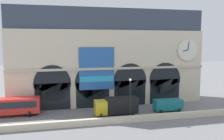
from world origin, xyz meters
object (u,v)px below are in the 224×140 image
object	(u,v)px
box_truck_center	(117,106)
street_lamp_quayside	(130,94)
van_mideast	(168,105)
bus_west	(6,106)

from	to	relation	value
box_truck_center	street_lamp_quayside	bearing A→B (deg)	-65.99
box_truck_center	van_mideast	distance (m)	9.77
bus_west	street_lamp_quayside	size ratio (longest dim) A/B	1.59
van_mideast	street_lamp_quayside	distance (m)	9.54
box_truck_center	van_mideast	size ratio (longest dim) A/B	1.44
bus_west	van_mideast	size ratio (longest dim) A/B	2.12
van_mideast	street_lamp_quayside	bearing A→B (deg)	-157.70
bus_west	box_truck_center	world-z (taller)	box_truck_center
box_truck_center	van_mideast	bearing A→B (deg)	1.09
box_truck_center	street_lamp_quayside	size ratio (longest dim) A/B	1.09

